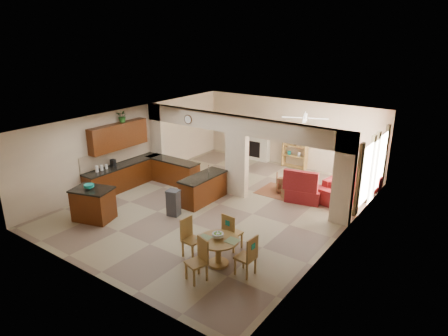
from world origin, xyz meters
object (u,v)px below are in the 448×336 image
Objects in this scene: kitchen_island at (93,204)px; sofa at (351,186)px; armchair at (286,183)px; dining_table at (218,247)px.

kitchen_island is 0.50× the size of sofa.
sofa is 3.85× the size of armchair.
kitchen_island is 4.52m from dining_table.
kitchen_island is at bearing 25.76° from armchair.
kitchen_island reaches higher than armchair.
sofa is at bearing 171.72° from armchair.
armchair is at bearing 98.95° from dining_table.
kitchen_island is 6.54m from armchair.
kitchen_island is 1.94× the size of armchair.
armchair is at bearing 38.76° from kitchen_island.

